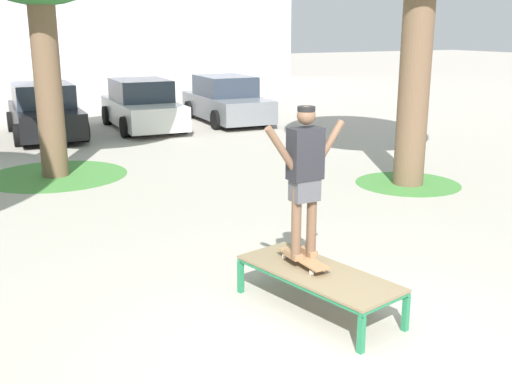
% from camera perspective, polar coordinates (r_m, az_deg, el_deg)
% --- Properties ---
extents(ground_plane, '(120.00, 120.00, 0.00)m').
position_cam_1_polar(ground_plane, '(6.25, 6.71, -14.19)').
color(ground_plane, '#B2AA9E').
extents(skate_box, '(1.18, 2.02, 0.46)m').
position_cam_1_polar(skate_box, '(6.81, 5.79, -7.72)').
color(skate_box, '#237A4C').
rests_on(skate_box, ground).
extents(skateboard, '(0.23, 0.81, 0.09)m').
position_cam_1_polar(skateboard, '(6.91, 4.40, -6.21)').
color(skateboard, '#9E754C').
rests_on(skateboard, skate_box).
extents(skater, '(1.00, 0.29, 1.69)m').
position_cam_1_polar(skater, '(6.62, 4.57, 1.84)').
color(skater, brown).
rests_on(skater, skateboard).
extents(grass_patch_near_right, '(2.08, 2.08, 0.01)m').
position_cam_1_polar(grass_patch_near_right, '(12.68, 13.91, 0.77)').
color(grass_patch_near_right, '#47893D').
rests_on(grass_patch_near_right, ground).
extents(grass_patch_mid_back, '(2.97, 2.97, 0.01)m').
position_cam_1_polar(grass_patch_mid_back, '(13.67, -18.10, 1.48)').
color(grass_patch_mid_back, '#47893D').
rests_on(grass_patch_mid_back, ground).
extents(car_black, '(2.05, 4.27, 1.50)m').
position_cam_1_polar(car_black, '(18.64, -19.03, 7.03)').
color(car_black, black).
rests_on(car_black, ground).
extents(car_white, '(2.06, 4.27, 1.50)m').
position_cam_1_polar(car_white, '(19.29, -10.53, 7.84)').
color(car_white, silver).
rests_on(car_white, ground).
extents(car_grey, '(2.07, 4.28, 1.50)m').
position_cam_1_polar(car_grey, '(20.39, -2.78, 8.45)').
color(car_grey, slate).
rests_on(car_grey, ground).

